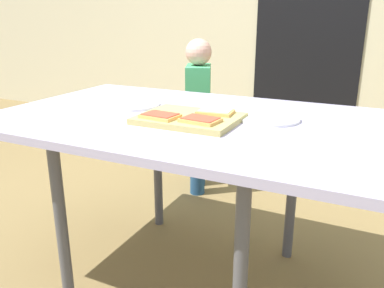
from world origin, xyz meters
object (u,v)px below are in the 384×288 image
Objects in this scene: plate_white_right at (269,119)px; child_left at (198,108)px; dining_table at (187,131)px; pizza_slice_near_left at (160,116)px; pizza_slice_far_right at (215,112)px; pizza_slice_near_right at (200,120)px; cutting_board at (189,118)px; plate_white_left at (133,105)px.

plate_white_right is 1.01m from child_left.
pizza_slice_near_left reaches higher than dining_table.
dining_table is at bearing 73.34° from pizza_slice_near_left.
child_left reaches higher than pizza_slice_far_right.
pizza_slice_near_right is (0.15, 0.01, 0.00)m from pizza_slice_near_left.
pizza_slice_near_right is (0.07, -0.06, 0.02)m from cutting_board.
child_left is (-0.46, 0.96, -0.20)m from pizza_slice_near_right.
pizza_slice_far_right is (0.11, 0.01, 0.08)m from dining_table.
pizza_slice_near_left is at bearing -146.81° from plate_white_right.
pizza_slice_near_right reaches higher than plate_white_right.
plate_white_left is (-0.32, 0.12, -0.01)m from cutting_board.
child_left is (-0.31, 0.97, -0.20)m from pizza_slice_near_left.
dining_table is 10.81× the size of pizza_slice_near_left.
pizza_slice_near_left is at bearing -72.41° from child_left.
child_left is at bearing 118.70° from pizza_slice_far_right.
pizza_slice_far_right reaches higher than plate_white_left.
dining_table is at bearing -164.06° from plate_white_right.
pizza_slice_near_left is 1.04m from child_left.
dining_table is 10.78× the size of pizza_slice_near_right.
plate_white_left is (-0.39, 0.05, -0.02)m from pizza_slice_far_right.
pizza_slice_near_left is 0.15m from pizza_slice_near_right.
pizza_slice_near_left is (-0.15, -0.14, 0.00)m from pizza_slice_far_right.
pizza_slice_near_right is 0.61× the size of plate_white_left.
plate_white_right is (0.57, 0.02, 0.00)m from plate_white_left.
dining_table is 0.29m from plate_white_left.
pizza_slice_far_right is 0.20m from pizza_slice_near_left.
pizza_slice_near_right is at bearing -90.11° from pizza_slice_far_right.
plate_white_right is 0.24× the size of child_left.
pizza_slice_far_right and pizza_slice_near_left have the same top height.
cutting_board is 2.57× the size of pizza_slice_far_right.
pizza_slice_far_right and pizza_slice_near_right have the same top height.
plate_white_right is at bearing 48.93° from pizza_slice_near_right.
cutting_board reaches higher than plate_white_right.
plate_white_right is at bearing 33.19° from pizza_slice_near_left.
plate_white_left is (-0.39, 0.18, -0.02)m from pizza_slice_near_right.
cutting_board is at bearing -136.66° from pizza_slice_far_right.
pizza_slice_near_right is 0.27m from plate_white_right.
plate_white_left is 0.80m from child_left.
pizza_slice_near_right is 0.43m from plate_white_left.
cutting_board is at bearing -150.12° from plate_white_right.
plate_white_left reaches higher than dining_table.
cutting_board is at bearing -57.70° from dining_table.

